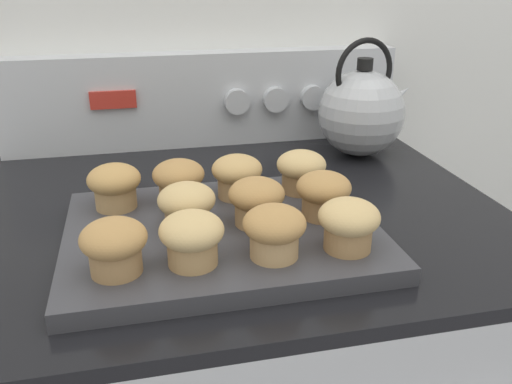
{
  "coord_description": "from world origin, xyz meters",
  "views": [
    {
      "loc": [
        -0.13,
        -0.37,
        1.21
      ],
      "look_at": [
        0.02,
        0.28,
        0.93
      ],
      "focal_mm": 38.0,
      "sensor_mm": 36.0,
      "label": 1
    }
  ],
  "objects_px": {
    "muffin_r0_c3": "(349,223)",
    "muffin_pan": "(222,234)",
    "muffin_r1_c1": "(187,206)",
    "muffin_r2_c3": "(301,170)",
    "muffin_r2_c1": "(179,180)",
    "muffin_r0_c2": "(274,230)",
    "muffin_r0_c1": "(192,237)",
    "muffin_r0_c0": "(114,245)",
    "muffin_r1_c2": "(257,200)",
    "muffin_r1_c3": "(324,193)",
    "muffin_r2_c0": "(115,185)",
    "tea_kettle": "(362,111)",
    "muffin_r2_c2": "(241,174)"
  },
  "relations": [
    {
      "from": "muffin_r1_c2",
      "to": "muffin_r1_c3",
      "type": "bearing_deg",
      "value": 1.51
    },
    {
      "from": "muffin_r0_c2",
      "to": "muffin_r2_c1",
      "type": "relative_size",
      "value": 1.0
    },
    {
      "from": "muffin_r0_c1",
      "to": "muffin_r2_c0",
      "type": "xyz_separation_m",
      "value": [
        -0.08,
        0.17,
        0.0
      ]
    },
    {
      "from": "tea_kettle",
      "to": "muffin_r0_c2",
      "type": "bearing_deg",
      "value": -124.86
    },
    {
      "from": "muffin_r1_c1",
      "to": "muffin_r2_c3",
      "type": "xyz_separation_m",
      "value": [
        0.17,
        0.09,
        0.0
      ]
    },
    {
      "from": "muffin_r0_c1",
      "to": "muffin_r2_c3",
      "type": "height_order",
      "value": "same"
    },
    {
      "from": "muffin_r0_c0",
      "to": "muffin_r2_c3",
      "type": "relative_size",
      "value": 1.0
    },
    {
      "from": "muffin_r0_c3",
      "to": "muffin_r2_c0",
      "type": "bearing_deg",
      "value": 145.8
    },
    {
      "from": "tea_kettle",
      "to": "muffin_pan",
      "type": "bearing_deg",
      "value": -136.89
    },
    {
      "from": "muffin_r0_c0",
      "to": "muffin_r1_c2",
      "type": "relative_size",
      "value": 1.0
    },
    {
      "from": "muffin_r2_c0",
      "to": "muffin_pan",
      "type": "bearing_deg",
      "value": -34.21
    },
    {
      "from": "muffin_r1_c3",
      "to": "muffin_r2_c0",
      "type": "height_order",
      "value": "same"
    },
    {
      "from": "muffin_r1_c2",
      "to": "muffin_r0_c0",
      "type": "bearing_deg",
      "value": -154.66
    },
    {
      "from": "muffin_r0_c2",
      "to": "muffin_r1_c2",
      "type": "height_order",
      "value": "same"
    },
    {
      "from": "muffin_r1_c3",
      "to": "muffin_r2_c3",
      "type": "bearing_deg",
      "value": 91.84
    },
    {
      "from": "muffin_r0_c0",
      "to": "muffin_r2_c1",
      "type": "relative_size",
      "value": 1.0
    },
    {
      "from": "tea_kettle",
      "to": "muffin_r2_c3",
      "type": "bearing_deg",
      "value": -131.51
    },
    {
      "from": "muffin_r2_c1",
      "to": "muffin_r2_c3",
      "type": "xyz_separation_m",
      "value": [
        0.17,
        0.0,
        0.0
      ]
    },
    {
      "from": "muffin_r1_c2",
      "to": "muffin_r0_c1",
      "type": "bearing_deg",
      "value": -137.9
    },
    {
      "from": "muffin_pan",
      "to": "muffin_r2_c0",
      "type": "distance_m",
      "value": 0.16
    },
    {
      "from": "muffin_r0_c2",
      "to": "muffin_r0_c3",
      "type": "distance_m",
      "value": 0.09
    },
    {
      "from": "muffin_r0_c3",
      "to": "muffin_r1_c1",
      "type": "distance_m",
      "value": 0.19
    },
    {
      "from": "muffin_r1_c3",
      "to": "muffin_r2_c0",
      "type": "bearing_deg",
      "value": 161.33
    },
    {
      "from": "muffin_pan",
      "to": "muffin_r2_c2",
      "type": "height_order",
      "value": "muffin_r2_c2"
    },
    {
      "from": "muffin_r0_c2",
      "to": "muffin_r2_c0",
      "type": "height_order",
      "value": "same"
    },
    {
      "from": "muffin_pan",
      "to": "muffin_r1_c2",
      "type": "distance_m",
      "value": 0.06
    },
    {
      "from": "muffin_r0_c2",
      "to": "muffin_r2_c2",
      "type": "bearing_deg",
      "value": 91.03
    },
    {
      "from": "muffin_r1_c3",
      "to": "muffin_r2_c1",
      "type": "relative_size",
      "value": 1.0
    },
    {
      "from": "muffin_r0_c2",
      "to": "muffin_r2_c3",
      "type": "height_order",
      "value": "same"
    },
    {
      "from": "muffin_r2_c2",
      "to": "muffin_r2_c3",
      "type": "relative_size",
      "value": 1.0
    },
    {
      "from": "muffin_r0_c2",
      "to": "muffin_r1_c3",
      "type": "distance_m",
      "value": 0.12
    },
    {
      "from": "muffin_r2_c0",
      "to": "muffin_r1_c1",
      "type": "bearing_deg",
      "value": -45.62
    },
    {
      "from": "muffin_r0_c2",
      "to": "muffin_r2_c3",
      "type": "xyz_separation_m",
      "value": [
        0.08,
        0.17,
        0.0
      ]
    },
    {
      "from": "muffin_r0_c3",
      "to": "muffin_r2_c1",
      "type": "height_order",
      "value": "same"
    },
    {
      "from": "muffin_r0_c2",
      "to": "muffin_r2_c3",
      "type": "relative_size",
      "value": 1.0
    },
    {
      "from": "muffin_r2_c1",
      "to": "tea_kettle",
      "type": "xyz_separation_m",
      "value": [
        0.34,
        0.2,
        0.03
      ]
    },
    {
      "from": "muffin_r1_c1",
      "to": "muffin_r2_c3",
      "type": "distance_m",
      "value": 0.19
    },
    {
      "from": "muffin_pan",
      "to": "muffin_r0_c2",
      "type": "height_order",
      "value": "muffin_r0_c2"
    },
    {
      "from": "muffin_r0_c0",
      "to": "muffin_r0_c2",
      "type": "height_order",
      "value": "same"
    },
    {
      "from": "muffin_pan",
      "to": "tea_kettle",
      "type": "bearing_deg",
      "value": 43.11
    },
    {
      "from": "muffin_r0_c1",
      "to": "muffin_r1_c2",
      "type": "bearing_deg",
      "value": 42.1
    },
    {
      "from": "muffin_pan",
      "to": "muffin_r1_c3",
      "type": "xyz_separation_m",
      "value": [
        0.13,
        -0.0,
        0.04
      ]
    },
    {
      "from": "muffin_r1_c1",
      "to": "muffin_r1_c2",
      "type": "height_order",
      "value": "same"
    },
    {
      "from": "muffin_r2_c3",
      "to": "muffin_r0_c2",
      "type": "bearing_deg",
      "value": -115.85
    },
    {
      "from": "muffin_r1_c3",
      "to": "muffin_r2_c0",
      "type": "distance_m",
      "value": 0.27
    },
    {
      "from": "muffin_r0_c0",
      "to": "muffin_r2_c0",
      "type": "distance_m",
      "value": 0.17
    },
    {
      "from": "muffin_r0_c0",
      "to": "muffin_r2_c3",
      "type": "distance_m",
      "value": 0.3
    },
    {
      "from": "muffin_r0_c1",
      "to": "muffin_r0_c0",
      "type": "bearing_deg",
      "value": 179.9
    },
    {
      "from": "muffin_pan",
      "to": "muffin_r1_c3",
      "type": "relative_size",
      "value": 5.47
    },
    {
      "from": "muffin_r0_c3",
      "to": "muffin_pan",
      "type": "bearing_deg",
      "value": 145.82
    }
  ]
}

